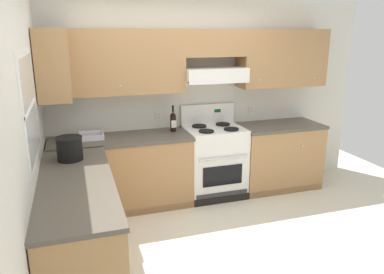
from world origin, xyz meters
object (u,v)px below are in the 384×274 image
bowl (91,137)px  bucket (70,148)px  stove (214,161)px  wine_bottle (173,121)px

bowl → bucket: bucket is taller
stove → bowl: 1.63m
stove → bucket: bearing=-159.4°
stove → bowl: stove is taller
stove → bucket: size_ratio=4.58×
wine_bottle → bucket: (-1.27, -0.76, -0.01)m
stove → bowl: (-1.56, 0.07, 0.45)m
stove → wine_bottle: bearing=170.9°
stove → bowl: size_ratio=4.12×
bucket → wine_bottle: bearing=31.1°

